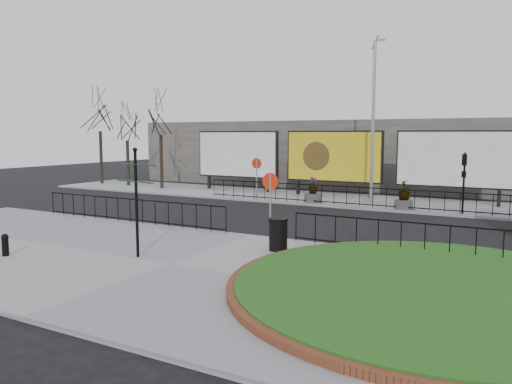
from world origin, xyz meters
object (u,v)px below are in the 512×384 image
Objects in this scene: billboard_mid at (333,157)px; lamp_post at (373,119)px; bollard at (5,244)px; litter_bin at (278,234)px; planter_c at (404,197)px; fingerpost_sign at (136,191)px; planter_a at (313,194)px.

billboard_mid is 4.23m from lamp_post.
litter_bin reaches higher than bollard.
lamp_post reaches higher than billboard_mid.
billboard_mid is 3.98× the size of planter_c.
fingerpost_sign is (0.05, -17.79, -0.39)m from billboard_mid.
fingerpost_sign is 4.82× the size of bollard.
billboard_mid reaches higher than bollard.
litter_bin is 11.59m from planter_c.
fingerpost_sign reaches higher than bollard.
lamp_post is 2.66× the size of fingerpost_sign.
litter_bin is (7.31, 4.91, 0.16)m from bollard.
planter_c reaches higher than planter_a.
lamp_post is 6.35× the size of planter_a.
planter_c is at bearing -1.19° from planter_a.
litter_bin is at bearing 33.87° from bollard.
lamp_post is 8.45× the size of litter_bin.
planter_c is (2.11, -1.38, -4.09)m from lamp_post.
bollard is 0.49× the size of planter_a.
bollard is 18.64m from planter_c.
billboard_mid reaches higher than fingerpost_sign.
lamp_post reaches higher than planter_c.
billboard_mid is 4.26× the size of planter_a.
fingerpost_sign is 4.60m from bollard.
billboard_mid reaches higher than planter_a.
billboard_mid is at bearing 103.49° from litter_bin.
billboard_mid is 6.40m from planter_c.
bollard is at bearing -110.81° from lamp_post.
litter_bin is (0.55, -12.87, -4.15)m from lamp_post.
fingerpost_sign is 2.22× the size of planter_c.
lamp_post reaches higher than bollard.
planter_a is at bearing 102.47° from fingerpost_sign.
fingerpost_sign is at bearing -140.00° from litter_bin.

